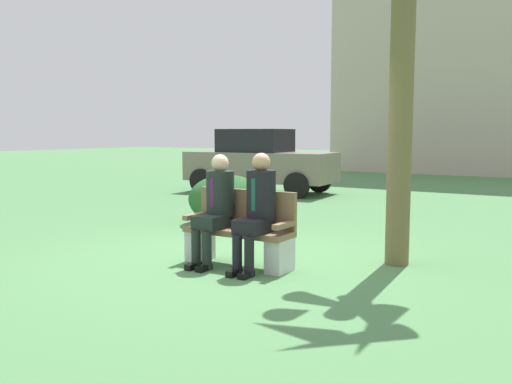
{
  "coord_description": "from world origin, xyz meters",
  "views": [
    {
      "loc": [
        3.9,
        -5.56,
        1.58
      ],
      "look_at": [
        0.29,
        0.18,
        0.85
      ],
      "focal_mm": 38.55,
      "sensor_mm": 36.0,
      "label": 1
    }
  ],
  "objects_px": {
    "shrub_near_bench": "(227,199)",
    "parked_car_near": "(259,161)",
    "park_bench": "(240,232)",
    "seated_man_right": "(257,206)",
    "seated_man_left": "(216,203)",
    "building_backdrop": "(477,37)"
  },
  "relations": [
    {
      "from": "building_backdrop",
      "to": "seated_man_right",
      "type": "bearing_deg",
      "value": -86.05
    },
    {
      "from": "parked_car_near",
      "to": "shrub_near_bench",
      "type": "bearing_deg",
      "value": -64.64
    },
    {
      "from": "seated_man_right",
      "to": "building_backdrop",
      "type": "bearing_deg",
      "value": 93.95
    },
    {
      "from": "seated_man_right",
      "to": "parked_car_near",
      "type": "distance_m",
      "value": 8.27
    },
    {
      "from": "shrub_near_bench",
      "to": "building_backdrop",
      "type": "xyz_separation_m",
      "value": [
        0.87,
        16.53,
        5.06
      ]
    },
    {
      "from": "park_bench",
      "to": "parked_car_near",
      "type": "distance_m",
      "value": 8.02
    },
    {
      "from": "shrub_near_bench",
      "to": "parked_car_near",
      "type": "relative_size",
      "value": 0.34
    },
    {
      "from": "shrub_near_bench",
      "to": "park_bench",
      "type": "bearing_deg",
      "value": -51.66
    },
    {
      "from": "seated_man_right",
      "to": "building_backdrop",
      "type": "relative_size",
      "value": 0.12
    },
    {
      "from": "park_bench",
      "to": "building_backdrop",
      "type": "height_order",
      "value": "building_backdrop"
    },
    {
      "from": "building_backdrop",
      "to": "parked_car_near",
      "type": "bearing_deg",
      "value": -104.21
    },
    {
      "from": "park_bench",
      "to": "seated_man_left",
      "type": "xyz_separation_m",
      "value": [
        -0.27,
        -0.12,
        0.34
      ]
    },
    {
      "from": "park_bench",
      "to": "seated_man_right",
      "type": "xyz_separation_m",
      "value": [
        0.31,
        -0.11,
        0.36
      ]
    },
    {
      "from": "seated_man_left",
      "to": "shrub_near_bench",
      "type": "bearing_deg",
      "value": 122.8
    },
    {
      "from": "seated_man_left",
      "to": "building_backdrop",
      "type": "bearing_deg",
      "value": 92.19
    },
    {
      "from": "seated_man_left",
      "to": "shrub_near_bench",
      "type": "distance_m",
      "value": 2.97
    },
    {
      "from": "seated_man_left",
      "to": "parked_car_near",
      "type": "xyz_separation_m",
      "value": [
        -3.76,
        7.04,
        0.1
      ]
    },
    {
      "from": "park_bench",
      "to": "shrub_near_bench",
      "type": "relative_size",
      "value": 0.98
    },
    {
      "from": "building_backdrop",
      "to": "park_bench",
      "type": "bearing_deg",
      "value": -86.97
    },
    {
      "from": "park_bench",
      "to": "parked_car_near",
      "type": "height_order",
      "value": "parked_car_near"
    },
    {
      "from": "park_bench",
      "to": "seated_man_left",
      "type": "distance_m",
      "value": 0.45
    },
    {
      "from": "park_bench",
      "to": "building_backdrop",
      "type": "xyz_separation_m",
      "value": [
        -1.0,
        18.89,
        5.09
      ]
    }
  ]
}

